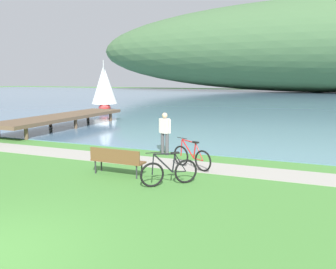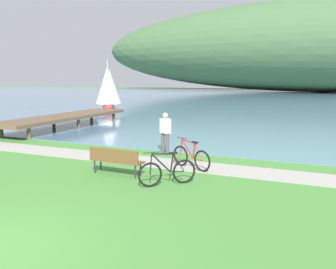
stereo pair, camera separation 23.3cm
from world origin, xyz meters
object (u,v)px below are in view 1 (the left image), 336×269
object	(u,v)px
bicycle_leaning_near_bench	(192,157)
bicycle_beside_path	(169,172)
person_at_shoreline	(165,131)
park_bench_near_camera	(117,159)
sailboat_nearest_to_shore	(104,88)

from	to	relation	value
bicycle_leaning_near_bench	bicycle_beside_path	world-z (taller)	same
bicycle_beside_path	person_at_shoreline	distance (m)	4.15
bicycle_leaning_near_bench	person_at_shoreline	xyz separation A→B (m)	(-1.71, 1.68, 0.58)
bicycle_beside_path	person_at_shoreline	world-z (taller)	person_at_shoreline
bicycle_beside_path	bicycle_leaning_near_bench	bearing A→B (deg)	90.23
bicycle_leaning_near_bench	person_at_shoreline	world-z (taller)	person_at_shoreline
park_bench_near_camera	sailboat_nearest_to_shore	xyz separation A→B (m)	(-12.13, 18.34, 1.68)
bicycle_leaning_near_bench	park_bench_near_camera	bearing A→B (deg)	-138.10
park_bench_near_camera	bicycle_beside_path	distance (m)	1.96
park_bench_near_camera	bicycle_leaning_near_bench	xyz separation A→B (m)	(1.93, 1.73, -0.12)
bicycle_leaning_near_bench	person_at_shoreline	bearing A→B (deg)	135.40
park_bench_near_camera	person_at_shoreline	world-z (taller)	person_at_shoreline
park_bench_near_camera	bicycle_leaning_near_bench	world-z (taller)	bicycle_leaning_near_bench
person_at_shoreline	sailboat_nearest_to_shore	bearing A→B (deg)	129.59
park_bench_near_camera	bicycle_leaning_near_bench	distance (m)	2.59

